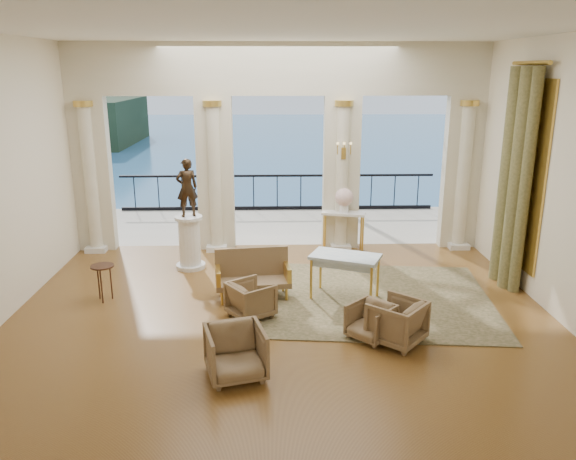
{
  "coord_description": "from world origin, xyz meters",
  "views": [
    {
      "loc": [
        -0.14,
        -8.48,
        3.96
      ],
      "look_at": [
        0.12,
        0.6,
        1.34
      ],
      "focal_mm": 35.0,
      "sensor_mm": 36.0,
      "label": 1
    }
  ],
  "objects_px": {
    "armchair_d": "(251,298)",
    "side_table": "(102,270)",
    "armchair_b": "(371,320)",
    "armchair_c": "(397,320)",
    "pedestal": "(190,243)",
    "statue": "(187,188)",
    "armchair_a": "(236,350)",
    "settee": "(253,274)",
    "game_table": "(345,260)",
    "console_table": "(344,219)"
  },
  "relations": [
    {
      "from": "armchair_d",
      "to": "side_table",
      "type": "xyz_separation_m",
      "value": [
        -2.62,
        0.75,
        0.23
      ]
    },
    {
      "from": "armchair_b",
      "to": "side_table",
      "type": "bearing_deg",
      "value": -154.87
    },
    {
      "from": "armchair_c",
      "to": "pedestal",
      "type": "bearing_deg",
      "value": -92.53
    },
    {
      "from": "armchair_c",
      "to": "statue",
      "type": "height_order",
      "value": "statue"
    },
    {
      "from": "armchair_a",
      "to": "settee",
      "type": "bearing_deg",
      "value": 72.12
    },
    {
      "from": "settee",
      "to": "statue",
      "type": "xyz_separation_m",
      "value": [
        -1.33,
        1.55,
        1.25
      ]
    },
    {
      "from": "pedestal",
      "to": "side_table",
      "type": "relative_size",
      "value": 1.68
    },
    {
      "from": "game_table",
      "to": "pedestal",
      "type": "relative_size",
      "value": 1.22
    },
    {
      "from": "armchair_a",
      "to": "armchair_d",
      "type": "bearing_deg",
      "value": 70.81
    },
    {
      "from": "pedestal",
      "to": "armchair_b",
      "type": "bearing_deg",
      "value": -45.73
    },
    {
      "from": "armchair_d",
      "to": "side_table",
      "type": "distance_m",
      "value": 2.74
    },
    {
      "from": "armchair_b",
      "to": "statue",
      "type": "height_order",
      "value": "statue"
    },
    {
      "from": "statue",
      "to": "armchair_a",
      "type": "bearing_deg",
      "value": 85.43
    },
    {
      "from": "armchair_d",
      "to": "statue",
      "type": "bearing_deg",
      "value": -6.37
    },
    {
      "from": "armchair_d",
      "to": "settee",
      "type": "relative_size",
      "value": 0.48
    },
    {
      "from": "armchair_b",
      "to": "console_table",
      "type": "height_order",
      "value": "console_table"
    },
    {
      "from": "statue",
      "to": "game_table",
      "type": "bearing_deg",
      "value": 130.21
    },
    {
      "from": "armchair_d",
      "to": "side_table",
      "type": "relative_size",
      "value": 1.02
    },
    {
      "from": "armchair_c",
      "to": "pedestal",
      "type": "relative_size",
      "value": 0.67
    },
    {
      "from": "armchair_d",
      "to": "console_table",
      "type": "bearing_deg",
      "value": -64.72
    },
    {
      "from": "game_table",
      "to": "armchair_a",
      "type": "bearing_deg",
      "value": -101.31
    },
    {
      "from": "armchair_b",
      "to": "game_table",
      "type": "xyz_separation_m",
      "value": [
        -0.2,
        1.56,
        0.42
      ]
    },
    {
      "from": "pedestal",
      "to": "console_table",
      "type": "xyz_separation_m",
      "value": [
        3.27,
        1.02,
        0.22
      ]
    },
    {
      "from": "game_table",
      "to": "pedestal",
      "type": "xyz_separation_m",
      "value": [
        -2.97,
        1.69,
        -0.2
      ]
    },
    {
      "from": "armchair_b",
      "to": "game_table",
      "type": "bearing_deg",
      "value": 142.18
    },
    {
      "from": "armchair_a",
      "to": "armchair_b",
      "type": "distance_m",
      "value": 2.24
    },
    {
      "from": "armchair_b",
      "to": "side_table",
      "type": "xyz_separation_m",
      "value": [
        -4.46,
        1.59,
        0.25
      ]
    },
    {
      "from": "settee",
      "to": "statue",
      "type": "relative_size",
      "value": 1.18
    },
    {
      "from": "armchair_d",
      "to": "pedestal",
      "type": "relative_size",
      "value": 0.61
    },
    {
      "from": "armchair_b",
      "to": "game_table",
      "type": "relative_size",
      "value": 0.46
    },
    {
      "from": "armchair_b",
      "to": "settee",
      "type": "bearing_deg",
      "value": -178.0
    },
    {
      "from": "statue",
      "to": "armchair_d",
      "type": "bearing_deg",
      "value": 98.76
    },
    {
      "from": "console_table",
      "to": "side_table",
      "type": "height_order",
      "value": "console_table"
    },
    {
      "from": "statue",
      "to": "settee",
      "type": "bearing_deg",
      "value": 110.53
    },
    {
      "from": "armchair_b",
      "to": "armchair_d",
      "type": "bearing_deg",
      "value": -159.71
    },
    {
      "from": "statue",
      "to": "side_table",
      "type": "relative_size",
      "value": 1.79
    },
    {
      "from": "settee",
      "to": "statue",
      "type": "bearing_deg",
      "value": 123.69
    },
    {
      "from": "armchair_a",
      "to": "side_table",
      "type": "height_order",
      "value": "armchair_a"
    },
    {
      "from": "console_table",
      "to": "settee",
      "type": "bearing_deg",
      "value": -112.56
    },
    {
      "from": "armchair_c",
      "to": "console_table",
      "type": "distance_m",
      "value": 4.44
    },
    {
      "from": "armchair_b",
      "to": "armchair_c",
      "type": "distance_m",
      "value": 0.39
    },
    {
      "from": "armchair_c",
      "to": "armchair_d",
      "type": "height_order",
      "value": "armchair_c"
    },
    {
      "from": "armchair_c",
      "to": "statue",
      "type": "distance_m",
      "value": 5.07
    },
    {
      "from": "armchair_c",
      "to": "settee",
      "type": "relative_size",
      "value": 0.54
    },
    {
      "from": "side_table",
      "to": "armchair_c",
      "type": "bearing_deg",
      "value": -19.77
    },
    {
      "from": "statue",
      "to": "side_table",
      "type": "xyz_separation_m",
      "value": [
        -1.29,
        -1.66,
        -1.12
      ]
    },
    {
      "from": "settee",
      "to": "armchair_d",
      "type": "bearing_deg",
      "value": -96.94
    },
    {
      "from": "game_table",
      "to": "statue",
      "type": "xyz_separation_m",
      "value": [
        -2.97,
        1.69,
        0.95
      ]
    },
    {
      "from": "armchair_c",
      "to": "side_table",
      "type": "xyz_separation_m",
      "value": [
        -4.82,
        1.73,
        0.19
      ]
    },
    {
      "from": "settee",
      "to": "console_table",
      "type": "xyz_separation_m",
      "value": [
        1.94,
        2.57,
        0.32
      ]
    }
  ]
}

